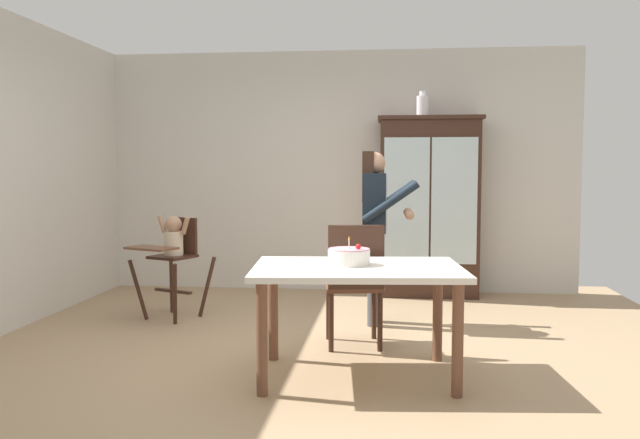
{
  "coord_description": "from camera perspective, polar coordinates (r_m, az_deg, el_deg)",
  "views": [
    {
      "loc": [
        0.58,
        -4.79,
        1.37
      ],
      "look_at": [
        -0.0,
        0.7,
        0.95
      ],
      "focal_mm": 36.75,
      "sensor_mm": 36.0,
      "label": 1
    }
  ],
  "objects": [
    {
      "name": "dining_chair_far_side",
      "position": [
        5.01,
        3.05,
        -5.01
      ],
      "size": [
        0.5,
        0.5,
        0.96
      ],
      "rotation": [
        0.0,
        0.0,
        3.29
      ],
      "color": "#382116",
      "rests_on": "ground_plane"
    },
    {
      "name": "ground_plane",
      "position": [
        5.02,
        -0.83,
        -11.5
      ],
      "size": [
        6.24,
        6.24,
        0.0
      ],
      "primitive_type": "plane",
      "color": "tan"
    },
    {
      "name": "wall_back",
      "position": [
        7.44,
        1.62,
        4.19
      ],
      "size": [
        5.32,
        0.06,
        2.7
      ],
      "primitive_type": "cube",
      "color": "beige",
      "rests_on": "ground_plane"
    },
    {
      "name": "adult_person",
      "position": [
        5.78,
        4.82,
        0.35
      ],
      "size": [
        0.5,
        0.48,
        1.53
      ],
      "rotation": [
        0.0,
        0.0,
        1.58
      ],
      "color": "#47474C",
      "rests_on": "ground_plane"
    },
    {
      "name": "china_cabinet",
      "position": [
        7.18,
        9.47,
        1.14
      ],
      "size": [
        1.11,
        0.48,
        1.94
      ],
      "color": "#382116",
      "rests_on": "ground_plane"
    },
    {
      "name": "high_chair_with_toddler",
      "position": [
        6.17,
        -12.69,
        -2.42
      ],
      "size": [
        0.75,
        0.82,
        0.95
      ],
      "rotation": [
        0.0,
        0.0,
        -0.41
      ],
      "color": "#382116",
      "rests_on": "ground_plane"
    },
    {
      "name": "dining_table",
      "position": [
        4.32,
        3.28,
        -5.37
      ],
      "size": [
        1.44,
        1.05,
        0.74
      ],
      "color": "silver",
      "rests_on": "ground_plane"
    },
    {
      "name": "birthday_cake",
      "position": [
        4.36,
        2.54,
        -3.24
      ],
      "size": [
        0.28,
        0.28,
        0.19
      ],
      "color": "white",
      "rests_on": "dining_table"
    },
    {
      "name": "ceramic_vase",
      "position": [
        7.2,
        8.94,
        9.77
      ],
      "size": [
        0.13,
        0.13,
        0.27
      ],
      "color": "white",
      "rests_on": "china_cabinet"
    }
  ]
}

